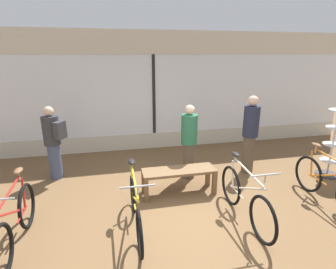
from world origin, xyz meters
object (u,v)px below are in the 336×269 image
(bicycle_left, at_px, (135,208))
(customer_near_rack, at_px, (250,133))
(bicycle_right, at_px, (245,198))
(display_bench, at_px, (179,174))
(bicycle_far_left, at_px, (16,223))
(customer_mid_floor, at_px, (53,141))
(accessory_rack, at_px, (332,148))
(customer_by_window, at_px, (189,141))
(bicycle_far_right, at_px, (329,184))

(bicycle_left, distance_m, customer_near_rack, 3.16)
(bicycle_right, xyz_separation_m, display_bench, (-0.82, 1.05, 0.01))
(bicycle_far_left, relative_size, display_bench, 1.24)
(customer_near_rack, height_order, customer_mid_floor, customer_near_rack)
(accessory_rack, distance_m, customer_by_window, 3.14)
(bicycle_far_right, bearing_deg, bicycle_right, -176.27)
(display_bench, height_order, customer_by_window, customer_by_window)
(bicycle_far_left, height_order, accessory_rack, accessory_rack)
(bicycle_right, relative_size, customer_by_window, 1.08)
(bicycle_far_right, distance_m, customer_by_window, 2.67)
(bicycle_left, relative_size, bicycle_far_right, 0.97)
(bicycle_right, relative_size, display_bench, 1.25)
(bicycle_far_left, distance_m, display_bench, 2.75)
(bicycle_left, xyz_separation_m, display_bench, (0.92, 0.93, 0.03))
(bicycle_far_right, xyz_separation_m, customer_by_window, (-2.13, 1.55, 0.45))
(display_bench, bearing_deg, accessory_rack, 0.97)
(customer_by_window, bearing_deg, bicycle_left, -129.94)
(bicycle_left, bearing_deg, display_bench, 45.31)
(bicycle_far_right, bearing_deg, customer_by_window, 143.94)
(accessory_rack, height_order, customer_by_window, customer_by_window)
(bicycle_far_right, distance_m, customer_mid_floor, 5.40)
(accessory_rack, relative_size, customer_mid_floor, 1.00)
(bicycle_far_left, distance_m, bicycle_far_right, 5.07)
(bicycle_far_right, xyz_separation_m, accessory_rack, (0.95, 0.99, 0.26))
(customer_near_rack, bearing_deg, bicycle_far_right, -64.76)
(bicycle_far_right, bearing_deg, display_bench, 159.50)
(bicycle_far_left, relative_size, bicycle_far_right, 0.99)
(bicycle_right, bearing_deg, bicycle_far_left, 178.87)
(bicycle_far_left, xyz_separation_m, customer_mid_floor, (0.13, 2.18, 0.47))
(customer_mid_floor, bearing_deg, bicycle_left, -54.73)
(bicycle_far_left, bearing_deg, bicycle_left, 1.63)
(customer_mid_floor, bearing_deg, customer_by_window, -11.81)
(customer_by_window, bearing_deg, bicycle_far_right, -36.06)
(customer_near_rack, distance_m, customer_by_window, 1.40)
(display_bench, relative_size, customer_near_rack, 0.80)
(customer_by_window, bearing_deg, display_bench, -121.25)
(bicycle_right, xyz_separation_m, customer_near_rack, (0.96, 1.65, 0.54))
(customer_by_window, bearing_deg, accessory_rack, -10.24)
(display_bench, relative_size, customer_mid_floor, 0.88)
(bicycle_far_right, height_order, customer_by_window, customer_by_window)
(bicycle_far_left, bearing_deg, customer_mid_floor, 86.48)
(customer_by_window, xyz_separation_m, customer_mid_floor, (-2.80, 0.59, 0.01))
(accessory_rack, relative_size, customer_by_window, 0.98)
(bicycle_right, height_order, customer_near_rack, customer_near_rack)
(bicycle_far_left, height_order, bicycle_far_right, bicycle_far_right)
(customer_mid_floor, bearing_deg, bicycle_far_left, -93.52)
(customer_mid_floor, bearing_deg, accessory_rack, -10.99)
(bicycle_right, distance_m, customer_by_window, 1.78)
(accessory_rack, bearing_deg, bicycle_right, -157.27)
(display_bench, relative_size, customer_by_window, 0.87)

